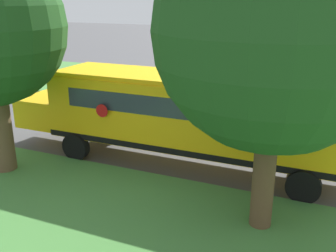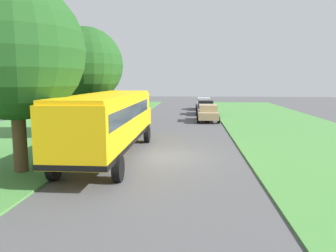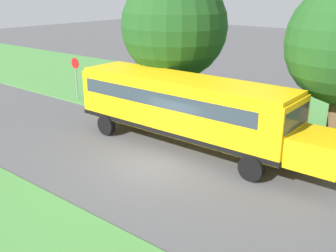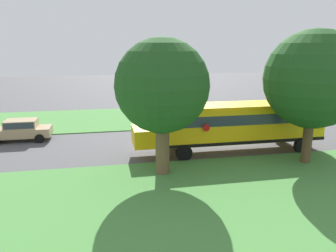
{
  "view_description": "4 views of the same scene",
  "coord_description": "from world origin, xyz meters",
  "px_view_note": "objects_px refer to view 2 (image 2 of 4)",
  "views": [
    {
      "loc": [
        -14.73,
        -4.61,
        5.7
      ],
      "look_at": [
        -2.12,
        0.84,
        1.13
      ],
      "focal_mm": 42.0,
      "sensor_mm": 36.0,
      "label": 1
    },
    {
      "loc": [
        1.4,
        -15.98,
        3.83
      ],
      "look_at": [
        -0.07,
        3.35,
        1.09
      ],
      "focal_mm": 35.0,
      "sensor_mm": 36.0,
      "label": 2
    },
    {
      "loc": [
        10.94,
        9.62,
        6.83
      ],
      "look_at": [
        -0.68,
        0.29,
        1.61
      ],
      "focal_mm": 42.0,
      "sensor_mm": 36.0,
      "label": 3
    },
    {
      "loc": [
        -22.15,
        8.35,
        6.75
      ],
      "look_at": [
        -0.82,
        4.09,
        1.47
      ],
      "focal_mm": 35.0,
      "sensor_mm": 36.0,
      "label": 4
    }
  ],
  "objects_px": {
    "car_black_middle": "(205,107)",
    "school_bus": "(111,119)",
    "oak_tree_beside_bus": "(19,51)",
    "car_silver_furthest": "(204,103)",
    "car_tan_nearest": "(208,112)",
    "oak_tree_roadside_mid": "(85,66)"
  },
  "relations": [
    {
      "from": "car_black_middle",
      "to": "school_bus",
      "type": "bearing_deg",
      "value": -104.71
    },
    {
      "from": "school_bus",
      "to": "oak_tree_beside_bus",
      "type": "height_order",
      "value": "oak_tree_beside_bus"
    },
    {
      "from": "car_black_middle",
      "to": "car_silver_furthest",
      "type": "distance_m",
      "value": 6.17
    },
    {
      "from": "car_silver_furthest",
      "to": "oak_tree_beside_bus",
      "type": "relative_size",
      "value": 0.57
    },
    {
      "from": "car_tan_nearest",
      "to": "oak_tree_beside_bus",
      "type": "height_order",
      "value": "oak_tree_beside_bus"
    },
    {
      "from": "car_tan_nearest",
      "to": "car_black_middle",
      "type": "height_order",
      "value": "same"
    },
    {
      "from": "school_bus",
      "to": "car_tan_nearest",
      "type": "distance_m",
      "value": 15.64
    },
    {
      "from": "oak_tree_beside_bus",
      "to": "oak_tree_roadside_mid",
      "type": "xyz_separation_m",
      "value": [
        -0.15,
        8.6,
        -0.26
      ]
    },
    {
      "from": "car_silver_furthest",
      "to": "school_bus",
      "type": "bearing_deg",
      "value": -101.43
    },
    {
      "from": "school_bus",
      "to": "car_tan_nearest",
      "type": "bearing_deg",
      "value": 69.6
    },
    {
      "from": "car_silver_furthest",
      "to": "oak_tree_beside_bus",
      "type": "bearing_deg",
      "value": -105.59
    },
    {
      "from": "oak_tree_beside_bus",
      "to": "car_black_middle",
      "type": "bearing_deg",
      "value": 70.62
    },
    {
      "from": "school_bus",
      "to": "car_black_middle",
      "type": "xyz_separation_m",
      "value": [
        5.44,
        20.71,
        -1.05
      ]
    },
    {
      "from": "car_silver_furthest",
      "to": "oak_tree_roadside_mid",
      "type": "distance_m",
      "value": 23.21
    },
    {
      "from": "car_black_middle",
      "to": "oak_tree_roadside_mid",
      "type": "bearing_deg",
      "value": -119.35
    },
    {
      "from": "school_bus",
      "to": "oak_tree_roadside_mid",
      "type": "distance_m",
      "value": 6.98
    },
    {
      "from": "oak_tree_beside_bus",
      "to": "oak_tree_roadside_mid",
      "type": "distance_m",
      "value": 8.61
    },
    {
      "from": "oak_tree_roadside_mid",
      "to": "car_black_middle",
      "type": "bearing_deg",
      "value": 60.65
    },
    {
      "from": "oak_tree_beside_bus",
      "to": "car_tan_nearest",
      "type": "bearing_deg",
      "value": 64.67
    },
    {
      "from": "car_tan_nearest",
      "to": "oak_tree_roadside_mid",
      "type": "distance_m",
      "value": 12.95
    },
    {
      "from": "car_silver_furthest",
      "to": "oak_tree_roadside_mid",
      "type": "xyz_separation_m",
      "value": [
        -8.49,
        -21.26,
        3.84
      ]
    },
    {
      "from": "school_bus",
      "to": "oak_tree_beside_bus",
      "type": "bearing_deg",
      "value": -134.18
    }
  ]
}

